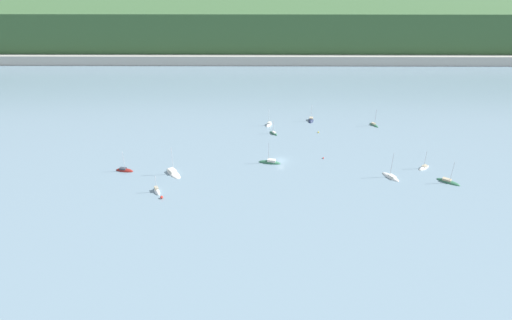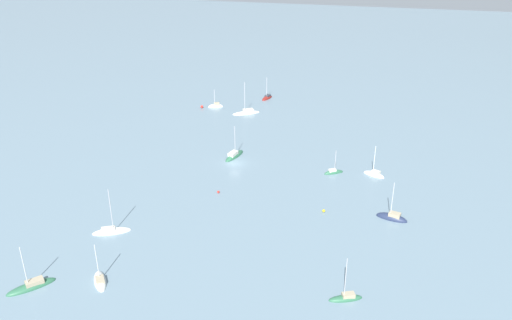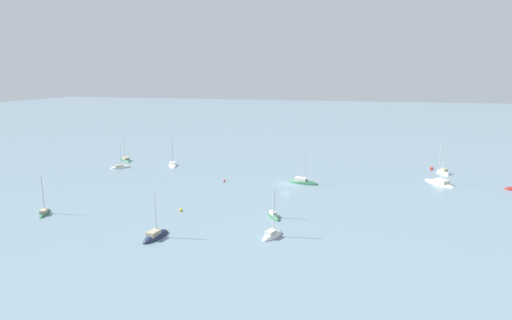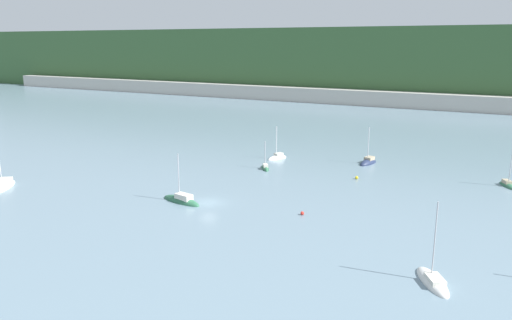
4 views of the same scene
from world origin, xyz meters
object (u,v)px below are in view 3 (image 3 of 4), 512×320
sailboat_9 (45,213)px  sailboat_10 (173,165)px  sailboat_7 (156,237)px  sailboat_3 (274,217)px  sailboat_8 (439,183)px  sailboat_2 (125,160)px  sailboat_5 (272,236)px  sailboat_4 (443,173)px  mooring_buoy_2 (181,210)px  sailboat_0 (303,183)px  mooring_buoy_1 (224,181)px  mooring_buoy_0 (431,168)px  sailboat_6 (121,168)px

sailboat_9 → sailboat_10: size_ratio=0.83×
sailboat_7 → sailboat_10: 50.91m
sailboat_3 → sailboat_8: 45.71m
sailboat_2 → sailboat_5: (-54.31, 44.97, 0.01)m
sailboat_9 → sailboat_10: (-5.44, -42.05, -0.04)m
sailboat_4 → mooring_buoy_2: size_ratio=11.74×
sailboat_0 → sailboat_5: size_ratio=1.09×
sailboat_8 → mooring_buoy_1: (49.62, 10.58, 0.11)m
sailboat_10 → mooring_buoy_0: size_ratio=10.79×
sailboat_4 → sailboat_0: bearing=91.7°
mooring_buoy_1 → sailboat_6: bearing=-11.5°
sailboat_7 → sailboat_8: sailboat_8 is taller
mooring_buoy_0 → mooring_buoy_1: mooring_buoy_0 is taller
sailboat_0 → sailboat_6: bearing=-173.0°
sailboat_4 → sailboat_5: size_ratio=0.84×
sailboat_0 → sailboat_9: 54.29m
sailboat_5 → sailboat_9: bearing=112.5°
sailboat_4 → sailboat_9: (77.30, 50.96, 0.01)m
sailboat_10 → mooring_buoy_1: bearing=26.2°
sailboat_2 → sailboat_7: bearing=163.9°
sailboat_5 → sailboat_7: size_ratio=0.93×
sailboat_2 → mooring_buoy_1: (-36.33, 15.50, 0.16)m
sailboat_0 → sailboat_7: sailboat_0 is taller
sailboat_4 → sailboat_6: (84.54, 14.97, -0.05)m
sailboat_7 → sailboat_6: bearing=49.2°
sailboat_7 → sailboat_10: (19.70, -46.95, -0.02)m
sailboat_7 → mooring_buoy_2: sailboat_7 is taller
sailboat_3 → sailboat_10: sailboat_10 is taller
sailboat_6 → sailboat_0: bearing=-43.9°
sailboat_0 → sailboat_7: 41.76m
sailboat_10 → mooring_buoy_2: sailboat_10 is taller
sailboat_7 → sailboat_2: bearing=47.0°
sailboat_2 → sailboat_6: (-4.17, 8.98, -0.03)m
sailboat_2 → mooring_buoy_2: size_ratio=14.41×
sailboat_2 → mooring_buoy_0: (-86.50, -9.63, 0.32)m
sailboat_2 → mooring_buoy_0: bearing=-136.0°
sailboat_9 → sailboat_4: bearing=-82.8°
sailboat_0 → sailboat_4: bearing=39.0°
mooring_buoy_1 → sailboat_8: bearing=-168.0°
sailboat_4 → sailboat_6: bearing=73.4°
sailboat_7 → sailboat_4: bearing=-32.2°
sailboat_8 → sailboat_6: bearing=56.6°
sailboat_5 → sailboat_9: (42.91, -0.00, 0.01)m
sailboat_5 → sailboat_7: (17.77, 4.90, -0.01)m
sailboat_4 → sailboat_5: (34.40, 50.96, -0.00)m
mooring_buoy_0 → sailboat_8: bearing=87.8°
sailboat_6 → sailboat_10: bearing=-14.6°
sailboat_0 → sailboat_3: size_ratio=1.37×
sailboat_3 → sailboat_4: 55.54m
sailboat_6 → sailboat_10: size_ratio=0.79×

